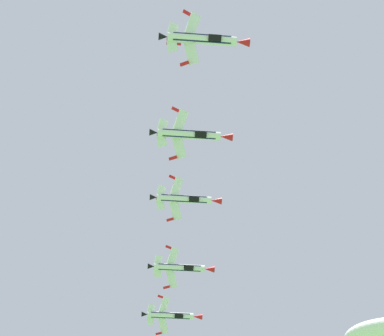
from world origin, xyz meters
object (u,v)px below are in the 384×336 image
Objects in this scene: fighter_jet_left_wing at (181,268)px; fighter_jet_right_outer at (204,39)px; fighter_jet_left_outer at (190,135)px; fighter_jet_right_wing at (185,199)px; fighter_jet_lead at (171,315)px.

fighter_jet_right_outer is at bearing -0.40° from fighter_jet_left_wing.
fighter_jet_left_outer is 1.00× the size of fighter_jet_right_outer.
fighter_jet_right_outer reaches higher than fighter_jet_left_outer.
fighter_jet_right_wing is 42.62m from fighter_jet_right_outer.
fighter_jet_lead is at bearing -179.38° from fighter_jet_right_wing.
fighter_jet_lead is 84.35m from fighter_jet_right_outer.
fighter_jet_lead is at bearing -177.68° from fighter_jet_left_wing.
fighter_jet_left_outer is (6.33, -42.87, -0.39)m from fighter_jet_left_wing.
fighter_jet_right_wing is (7.64, -40.98, 3.66)m from fighter_jet_lead.
fighter_jet_left_wing is 1.00× the size of fighter_jet_right_wing.
fighter_jet_lead is 1.00× the size of fighter_jet_left_outer.
fighter_jet_left_wing is 62.64m from fighter_jet_right_outer.
fighter_jet_left_wing is 1.00× the size of fighter_jet_right_outer.
fighter_jet_right_outer is (7.34, -41.98, -0.81)m from fighter_jet_right_wing.
fighter_jet_left_wing is 1.00× the size of fighter_jet_left_outer.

